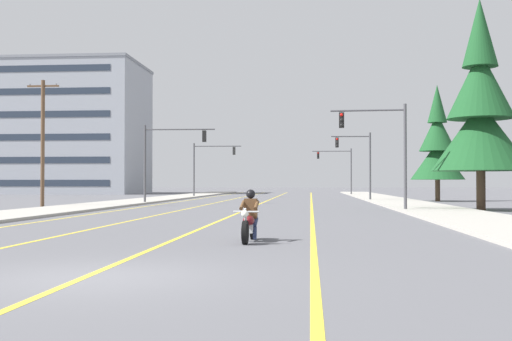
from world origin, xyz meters
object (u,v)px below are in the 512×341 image
(traffic_signal_near_left, at_px, (166,151))
(apartment_building_far_left_block, at_px, (57,129))
(conifer_tree_right_verge_far, at_px, (437,148))
(traffic_signal_mid_right, at_px, (359,157))
(conifer_tree_right_verge_near, at_px, (480,113))
(traffic_signal_far_right, at_px, (340,164))
(traffic_signal_near_right, at_px, (384,141))
(traffic_signal_mid_left, at_px, (208,161))
(motorcycle_with_rider, at_px, (250,221))
(utility_pole_left_near, at_px, (43,140))

(traffic_signal_near_left, relative_size, apartment_building_far_left_block, 0.24)
(traffic_signal_near_left, bearing_deg, conifer_tree_right_verge_far, 20.00)
(traffic_signal_mid_right, distance_m, conifer_tree_right_verge_near, 19.95)
(traffic_signal_near_left, xyz_separation_m, traffic_signal_far_right, (15.27, 35.37, -0.03))
(conifer_tree_right_verge_near, height_order, conifer_tree_right_verge_far, conifer_tree_right_verge_near)
(traffic_signal_near_right, distance_m, traffic_signal_mid_left, 38.09)
(motorcycle_with_rider, relative_size, utility_pole_left_near, 0.25)
(traffic_signal_mid_left, distance_m, conifer_tree_right_verge_far, 27.18)
(traffic_signal_near_left, distance_m, traffic_signal_far_right, 38.52)
(traffic_signal_near_right, height_order, traffic_signal_mid_left, same)
(traffic_signal_mid_right, height_order, conifer_tree_right_verge_near, conifer_tree_right_verge_near)
(traffic_signal_mid_left, height_order, conifer_tree_right_verge_far, conifer_tree_right_verge_far)
(motorcycle_with_rider, relative_size, conifer_tree_right_verge_near, 0.17)
(traffic_signal_near_right, distance_m, conifer_tree_right_verge_far, 21.33)
(traffic_signal_near_right, height_order, conifer_tree_right_verge_far, conifer_tree_right_verge_far)
(conifer_tree_right_verge_far, relative_size, apartment_building_far_left_block, 0.40)
(conifer_tree_right_verge_far, bearing_deg, conifer_tree_right_verge_near, -93.51)
(conifer_tree_right_verge_near, relative_size, conifer_tree_right_verge_far, 1.23)
(utility_pole_left_near, distance_m, conifer_tree_right_verge_far, 33.30)
(traffic_signal_mid_left, height_order, apartment_building_far_left_block, apartment_building_far_left_block)
(traffic_signal_near_left, xyz_separation_m, traffic_signal_mid_left, (-0.38, 22.69, -0.01))
(traffic_signal_mid_left, distance_m, traffic_signal_far_right, 20.14)
(motorcycle_with_rider, distance_m, traffic_signal_mid_right, 40.45)
(traffic_signal_mid_right, relative_size, conifer_tree_right_verge_far, 0.60)
(traffic_signal_near_right, distance_m, traffic_signal_mid_right, 20.68)
(motorcycle_with_rider, relative_size, conifer_tree_right_verge_far, 0.21)
(utility_pole_left_near, relative_size, conifer_tree_right_verge_near, 0.68)
(motorcycle_with_rider, xyz_separation_m, traffic_signal_near_left, (-9.69, 31.05, 3.56))
(conifer_tree_right_verge_far, bearing_deg, traffic_signal_near_right, -109.24)
(traffic_signal_mid_left, height_order, traffic_signal_far_right, same)
(traffic_signal_near_left, distance_m, utility_pole_left_near, 10.01)
(conifer_tree_right_verge_far, xyz_separation_m, apartment_building_far_left_block, (-49.64, 35.26, 5.08))
(traffic_signal_mid_left, distance_m, utility_pole_left_near, 30.72)
(motorcycle_with_rider, xyz_separation_m, apartment_building_far_left_block, (-36.69, 74.55, 9.24))
(traffic_signal_mid_right, bearing_deg, traffic_signal_far_right, 91.12)
(traffic_signal_near_left, distance_m, traffic_signal_mid_left, 22.69)
(traffic_signal_mid_right, distance_m, apartment_building_far_left_block, 55.41)
(traffic_signal_mid_right, distance_m, utility_pole_left_near, 27.76)
(traffic_signal_near_right, relative_size, traffic_signal_mid_left, 1.00)
(traffic_signal_near_right, height_order, apartment_building_far_left_block, apartment_building_far_left_block)
(utility_pole_left_near, bearing_deg, traffic_signal_mid_left, 77.96)
(motorcycle_with_rider, relative_size, traffic_signal_near_right, 0.35)
(motorcycle_with_rider, bearing_deg, conifer_tree_right_verge_near, 60.43)
(motorcycle_with_rider, bearing_deg, traffic_signal_near_left, 107.33)
(apartment_building_far_left_block, bearing_deg, traffic_signal_mid_right, -39.05)
(traffic_signal_near_left, distance_m, apartment_building_far_left_block, 51.52)
(apartment_building_far_left_block, bearing_deg, motorcycle_with_rider, -63.80)
(utility_pole_left_near, xyz_separation_m, conifer_tree_right_verge_near, (28.29, -2.88, 1.29))
(traffic_signal_far_right, distance_m, apartment_building_far_left_block, 43.43)
(traffic_signal_far_right, relative_size, conifer_tree_right_verge_near, 0.49)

